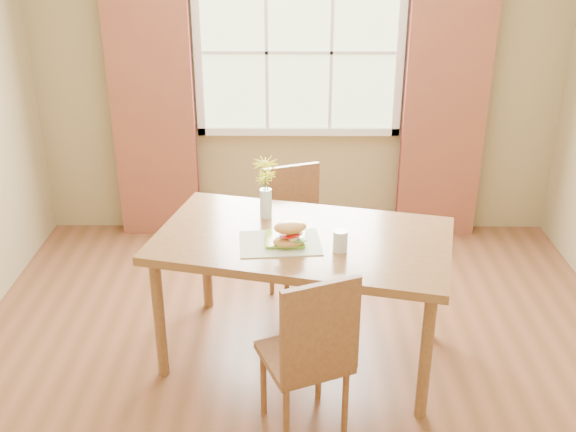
% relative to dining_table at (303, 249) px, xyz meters
% --- Properties ---
extents(room, '(4.24, 3.84, 2.74)m').
position_rel_dining_table_xyz_m(room, '(-0.01, -0.07, 0.62)').
color(room, brown).
rests_on(room, ground).
extents(window, '(1.62, 0.06, 1.32)m').
position_rel_dining_table_xyz_m(window, '(-0.01, 1.81, 0.77)').
color(window, '#B1C393').
rests_on(window, room).
extents(curtain_left, '(0.65, 0.08, 2.20)m').
position_rel_dining_table_xyz_m(curtain_left, '(-1.16, 1.71, 0.37)').
color(curtain_left, maroon).
rests_on(curtain_left, room).
extents(curtain_right, '(0.65, 0.08, 2.20)m').
position_rel_dining_table_xyz_m(curtain_right, '(1.14, 1.71, 0.37)').
color(curtain_right, maroon).
rests_on(curtain_right, room).
extents(dining_table, '(1.84, 1.30, 0.81)m').
position_rel_dining_table_xyz_m(dining_table, '(0.00, 0.00, 0.00)').
color(dining_table, brown).
rests_on(dining_table, room).
extents(chair_near, '(0.53, 0.53, 0.97)m').
position_rel_dining_table_xyz_m(chair_near, '(0.03, -0.70, -0.20)').
color(chair_near, brown).
rests_on(chair_near, room).
extents(chair_far, '(0.50, 0.50, 0.94)m').
position_rel_dining_table_xyz_m(chair_far, '(-0.03, 0.70, -0.21)').
color(chair_far, brown).
rests_on(chair_far, room).
extents(placemat, '(0.48, 0.37, 0.01)m').
position_rel_dining_table_xyz_m(placemat, '(-0.13, -0.09, 0.09)').
color(placemat, beige).
rests_on(placemat, dining_table).
extents(plate, '(0.22, 0.22, 0.01)m').
position_rel_dining_table_xyz_m(plate, '(-0.10, -0.07, 0.10)').
color(plate, '#80B52D').
rests_on(plate, placemat).
extents(croissant_sandwich, '(0.21, 0.17, 0.14)m').
position_rel_dining_table_xyz_m(croissant_sandwich, '(-0.07, -0.14, 0.17)').
color(croissant_sandwich, gold).
rests_on(croissant_sandwich, plate).
extents(water_glass, '(0.08, 0.08, 0.12)m').
position_rel_dining_table_xyz_m(water_glass, '(0.20, -0.18, 0.14)').
color(water_glass, silver).
rests_on(water_glass, dining_table).
extents(flower_vase, '(0.15, 0.15, 0.37)m').
position_rel_dining_table_xyz_m(flower_vase, '(-0.22, 0.26, 0.31)').
color(flower_vase, silver).
rests_on(flower_vase, dining_table).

